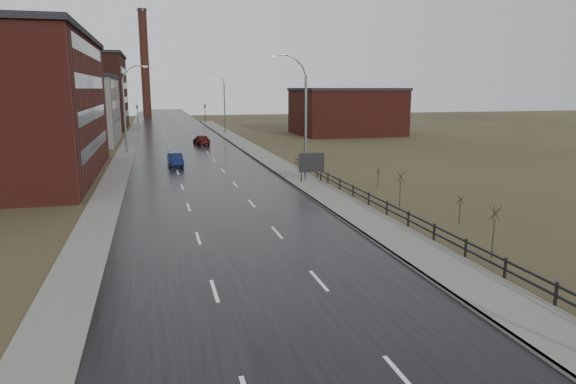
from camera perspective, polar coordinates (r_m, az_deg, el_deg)
road at (r=69.05m, az=-10.87°, el=4.27°), size 14.00×300.00×0.06m
sidewalk_right at (r=46.07m, az=2.05°, el=1.04°), size 3.20×180.00×0.18m
curb_right at (r=45.66m, az=0.22°, el=0.95°), size 0.16×180.00×0.18m
sidewalk_left at (r=69.01m, az=-17.69°, el=3.95°), size 2.40×260.00×0.12m
warehouse_mid at (r=87.51m, az=-23.81°, el=8.42°), size 16.32×20.40×10.50m
warehouse_far at (r=117.87m, az=-24.09°, el=10.15°), size 26.52×24.48×15.50m
building_right at (r=96.93m, az=6.46°, el=8.91°), size 18.36×16.32×8.50m
smokestack at (r=158.57m, az=-15.63°, el=13.59°), size 2.70×2.70×30.70m
streetlight_right_mid at (r=46.32m, az=1.62°, el=8.26°), size 3.36×0.28×11.35m
streetlight_left at (r=70.52m, az=-17.49°, el=8.83°), size 3.36×0.28×11.35m
streetlight_right_far at (r=99.28m, az=-7.25°, el=9.86°), size 3.36×0.28×11.35m
guardrail at (r=31.46m, az=13.82°, el=-3.05°), size 0.10×53.05×1.10m
shrub_c at (r=27.69m, az=21.90°, el=-3.97°), size 0.64×0.67×2.71m
shrub_d at (r=34.09m, az=18.57°, el=-1.77°), size 0.44×0.46×1.82m
shrub_e at (r=37.09m, az=12.37°, el=0.35°), size 0.64×0.67×2.71m
shrub_f at (r=44.76m, az=9.97°, el=1.62°), size 0.41×0.43×1.71m
billboard at (r=46.02m, az=2.62°, el=3.21°), size 2.39×0.17×2.75m
traffic_light_left at (r=128.51m, az=-16.44°, el=9.28°), size 0.58×2.73×5.30m
traffic_light_right at (r=129.06m, az=-9.23°, el=9.60°), size 0.58×2.73×5.30m
car_near at (r=57.25m, az=-12.42°, el=3.45°), size 1.66×4.36×1.42m
car_far at (r=78.53m, az=-9.59°, el=5.72°), size 2.43×4.86×1.59m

